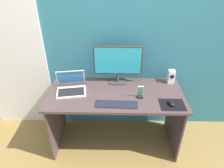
{
  "coord_description": "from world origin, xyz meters",
  "views": [
    {
      "loc": [
        -0.0,
        -1.83,
        1.99
      ],
      "look_at": [
        -0.04,
        -0.02,
        0.87
      ],
      "focal_mm": 32.71,
      "sensor_mm": 36.0,
      "label": 1
    }
  ],
  "objects_px": {
    "laptop": "(71,87)",
    "keyboard_external": "(117,104)",
    "speaker_right": "(171,76)",
    "phone_in_dock": "(140,93)",
    "monitor": "(118,63)",
    "mouse": "(172,103)"
  },
  "relations": [
    {
      "from": "monitor",
      "to": "mouse",
      "type": "relative_size",
      "value": 5.49
    },
    {
      "from": "monitor",
      "to": "phone_in_dock",
      "type": "bearing_deg",
      "value": -51.85
    },
    {
      "from": "keyboard_external",
      "to": "speaker_right",
      "type": "bearing_deg",
      "value": 37.03
    },
    {
      "from": "keyboard_external",
      "to": "phone_in_dock",
      "type": "relative_size",
      "value": 3.03
    },
    {
      "from": "monitor",
      "to": "phone_in_dock",
      "type": "height_order",
      "value": "monitor"
    },
    {
      "from": "keyboard_external",
      "to": "monitor",
      "type": "bearing_deg",
      "value": 90.68
    },
    {
      "from": "monitor",
      "to": "phone_in_dock",
      "type": "xyz_separation_m",
      "value": [
        0.24,
        -0.3,
        -0.2
      ]
    },
    {
      "from": "speaker_right",
      "to": "laptop",
      "type": "bearing_deg",
      "value": -170.29
    },
    {
      "from": "monitor",
      "to": "laptop",
      "type": "xyz_separation_m",
      "value": [
        -0.51,
        -0.19,
        -0.21
      ]
    },
    {
      "from": "monitor",
      "to": "phone_in_dock",
      "type": "relative_size",
      "value": 3.95
    },
    {
      "from": "mouse",
      "to": "keyboard_external",
      "type": "bearing_deg",
      "value": 173.54
    },
    {
      "from": "monitor",
      "to": "laptop",
      "type": "bearing_deg",
      "value": -159.86
    },
    {
      "from": "monitor",
      "to": "mouse",
      "type": "height_order",
      "value": "monitor"
    },
    {
      "from": "monitor",
      "to": "speaker_right",
      "type": "relative_size",
      "value": 3.49
    },
    {
      "from": "monitor",
      "to": "laptop",
      "type": "distance_m",
      "value": 0.58
    },
    {
      "from": "laptop",
      "to": "keyboard_external",
      "type": "distance_m",
      "value": 0.56
    },
    {
      "from": "speaker_right",
      "to": "phone_in_dock",
      "type": "xyz_separation_m",
      "value": [
        -0.39,
        -0.31,
        -0.03
      ]
    },
    {
      "from": "laptop",
      "to": "phone_in_dock",
      "type": "height_order",
      "value": "laptop"
    },
    {
      "from": "keyboard_external",
      "to": "mouse",
      "type": "xyz_separation_m",
      "value": [
        0.55,
        0.01,
        0.02
      ]
    },
    {
      "from": "speaker_right",
      "to": "phone_in_dock",
      "type": "distance_m",
      "value": 0.5
    },
    {
      "from": "laptop",
      "to": "keyboard_external",
      "type": "height_order",
      "value": "laptop"
    },
    {
      "from": "phone_in_dock",
      "to": "mouse",
      "type": "bearing_deg",
      "value": -22.78
    }
  ]
}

